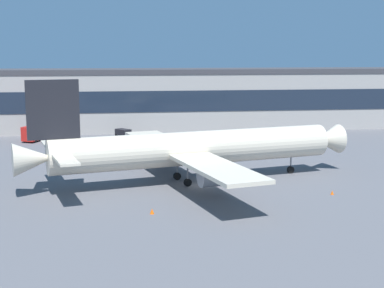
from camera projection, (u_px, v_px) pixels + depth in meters
ground_plane at (200, 185)px, 80.72m from camera, size 600.00×600.00×0.00m
terminal_building at (163, 99)px, 138.02m from camera, size 155.92×14.43×14.92m
airliner at (190, 149)px, 81.69m from camera, size 50.28×43.37×15.37m
baggage_tug at (123, 133)px, 125.88m from camera, size 3.75×4.08×1.85m
follow_me_car at (255, 133)px, 124.67m from camera, size 3.39×4.79×1.85m
fuel_truck at (38, 132)px, 121.48m from camera, size 6.07×8.80×3.35m
traffic_cone_0 at (152, 211)px, 66.27m from camera, size 0.52×0.52×0.65m
traffic_cone_2 at (332, 193)px, 75.27m from camera, size 0.45×0.45×0.56m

